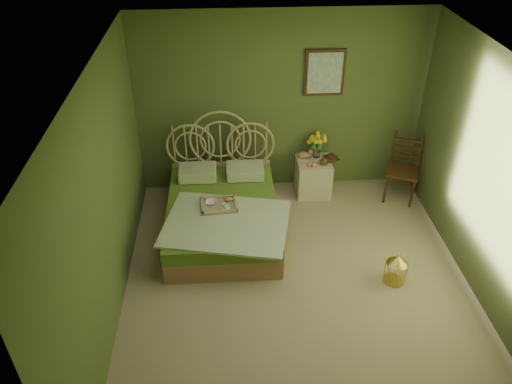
{
  "coord_description": "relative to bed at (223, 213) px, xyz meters",
  "views": [
    {
      "loc": [
        -0.77,
        -4.09,
        4.18
      ],
      "look_at": [
        -0.43,
        1.0,
        0.7
      ],
      "focal_mm": 35.0,
      "sensor_mm": 36.0,
      "label": 1
    }
  ],
  "objects": [
    {
      "name": "wall_left",
      "position": [
        -1.15,
        -1.16,
        1.01
      ],
      "size": [
        0.0,
        4.5,
        4.5
      ],
      "primitive_type": "plane",
      "rotation": [
        1.57,
        0.0,
        1.57
      ],
      "color": "#546535",
      "rests_on": "floor"
    },
    {
      "name": "cereal_bowl",
      "position": [
        -0.14,
        -0.09,
        0.23
      ],
      "size": [
        0.16,
        0.16,
        0.03
      ],
      "primitive_type": "imported",
      "rotation": [
        0.0,
        0.0,
        -0.15
      ],
      "color": "white",
      "rests_on": "bed"
    },
    {
      "name": "floor",
      "position": [
        0.85,
        -1.16,
        -0.29
      ],
      "size": [
        4.5,
        4.5,
        0.0
      ],
      "primitive_type": "plane",
      "color": "tan",
      "rests_on": "ground"
    },
    {
      "name": "wall_right",
      "position": [
        2.85,
        -1.16,
        1.01
      ],
      "size": [
        0.0,
        4.5,
        4.5
      ],
      "primitive_type": "plane",
      "rotation": [
        1.57,
        0.0,
        -1.57
      ],
      "color": "#546535",
      "rests_on": "floor"
    },
    {
      "name": "chair",
      "position": [
        2.55,
        0.67,
        0.25
      ],
      "size": [
        0.56,
        0.56,
        0.97
      ],
      "rotation": [
        0.0,
        0.0,
        -0.39
      ],
      "color": "#331A0E",
      "rests_on": "floor"
    },
    {
      "name": "ceiling",
      "position": [
        0.85,
        -1.16,
        2.31
      ],
      "size": [
        4.5,
        4.5,
        0.0
      ],
      "primitive_type": "plane",
      "rotation": [
        3.14,
        0.0,
        0.0
      ],
      "color": "silver",
      "rests_on": "wall_back"
    },
    {
      "name": "wall_back",
      "position": [
        0.85,
        1.09,
        1.01
      ],
      "size": [
        4.0,
        0.0,
        4.0
      ],
      "primitive_type": "plane",
      "rotation": [
        1.57,
        0.0,
        0.0
      ],
      "color": "#546535",
      "rests_on": "floor"
    },
    {
      "name": "nightstand",
      "position": [
        1.33,
        0.84,
        0.06
      ],
      "size": [
        0.48,
        0.49,
        0.96
      ],
      "color": "#EFE6C2",
      "rests_on": "floor"
    },
    {
      "name": "birdcage",
      "position": [
        1.99,
        -1.09,
        -0.1
      ],
      "size": [
        0.25,
        0.25,
        0.38
      ],
      "rotation": [
        0.0,
        0.0,
        0.39
      ],
      "color": "gold",
      "rests_on": "floor"
    },
    {
      "name": "bed",
      "position": [
        0.0,
        0.0,
        0.0
      ],
      "size": [
        1.67,
        2.11,
        1.3
      ],
      "color": "#9D6F4E",
      "rests_on": "floor"
    },
    {
      "name": "book_upper",
      "position": [
        1.51,
        0.84,
        0.27
      ],
      "size": [
        0.2,
        0.24,
        0.02
      ],
      "primitive_type": "imported",
      "rotation": [
        0.0,
        0.0,
        -0.33
      ],
      "color": "#472819",
      "rests_on": "nightstand"
    },
    {
      "name": "book_lower",
      "position": [
        1.51,
        0.84,
        0.25
      ],
      "size": [
        0.23,
        0.26,
        0.02
      ],
      "primitive_type": "imported",
      "rotation": [
        0.0,
        0.0,
        0.36
      ],
      "color": "#381E0F",
      "rests_on": "nightstand"
    },
    {
      "name": "wall_art",
      "position": [
        1.43,
        1.07,
        1.46
      ],
      "size": [
        0.54,
        0.04,
        0.64
      ],
      "color": "#331A0E",
      "rests_on": "wall_back"
    },
    {
      "name": "coffee_cup",
      "position": [
        0.04,
        -0.2,
        0.25
      ],
      "size": [
        0.08,
        0.08,
        0.07
      ],
      "primitive_type": "imported",
      "rotation": [
        0.0,
        0.0,
        0.0
      ],
      "color": "white",
      "rests_on": "bed"
    }
  ]
}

